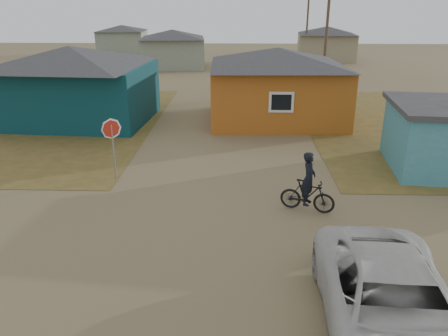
# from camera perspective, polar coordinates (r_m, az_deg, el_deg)

# --- Properties ---
(ground) EXTENTS (120.00, 120.00, 0.00)m
(ground) POSITION_cam_1_polar(r_m,az_deg,el_deg) (11.57, -0.52, -11.42)
(ground) COLOR olive
(house_teal) EXTENTS (8.93, 7.08, 4.00)m
(house_teal) POSITION_cam_1_polar(r_m,az_deg,el_deg) (25.25, -19.19, 10.44)
(house_teal) COLOR #0A3239
(house_teal) RESTS_ON ground
(house_yellow) EXTENTS (7.72, 6.76, 3.90)m
(house_yellow) POSITION_cam_1_polar(r_m,az_deg,el_deg) (24.21, 6.88, 10.90)
(house_yellow) COLOR #AE5C1A
(house_yellow) RESTS_ON ground
(house_pale_west) EXTENTS (7.04, 6.15, 3.60)m
(house_pale_west) POSITION_cam_1_polar(r_m,az_deg,el_deg) (44.43, -6.70, 15.30)
(house_pale_west) COLOR gray
(house_pale_west) RESTS_ON ground
(house_beige_east) EXTENTS (6.95, 6.05, 3.60)m
(house_beige_east) POSITION_cam_1_polar(r_m,az_deg,el_deg) (50.85, 13.21, 15.62)
(house_beige_east) COLOR gray
(house_beige_east) RESTS_ON ground
(house_pale_north) EXTENTS (6.28, 5.81, 3.40)m
(house_pale_north) POSITION_cam_1_polar(r_m,az_deg,el_deg) (57.76, -13.13, 16.11)
(house_pale_north) COLOR gray
(house_pale_north) RESTS_ON ground
(utility_pole_near) EXTENTS (1.40, 0.20, 8.00)m
(utility_pole_near) POSITION_cam_1_polar(r_m,az_deg,el_deg) (32.40, 13.25, 16.86)
(utility_pole_near) COLOR brown
(utility_pole_near) RESTS_ON ground
(utility_pole_far) EXTENTS (1.40, 0.20, 8.00)m
(utility_pole_far) POSITION_cam_1_polar(r_m,az_deg,el_deg) (48.32, 10.83, 18.25)
(utility_pole_far) COLOR brown
(utility_pole_far) RESTS_ON ground
(stop_sign) EXTENTS (0.74, 0.24, 2.31)m
(stop_sign) POSITION_cam_1_polar(r_m,az_deg,el_deg) (16.19, -14.44, 4.24)
(stop_sign) COLOR gray
(stop_sign) RESTS_ON ground
(cyclist) EXTENTS (1.78, 1.01, 1.94)m
(cyclist) POSITION_cam_1_polar(r_m,az_deg,el_deg) (13.81, 10.89, -2.84)
(cyclist) COLOR black
(cyclist) RESTS_ON ground
(vehicle) EXTENTS (2.89, 5.68, 1.54)m
(vehicle) POSITION_cam_1_polar(r_m,az_deg,el_deg) (9.26, 21.17, -16.59)
(vehicle) COLOR silver
(vehicle) RESTS_ON ground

